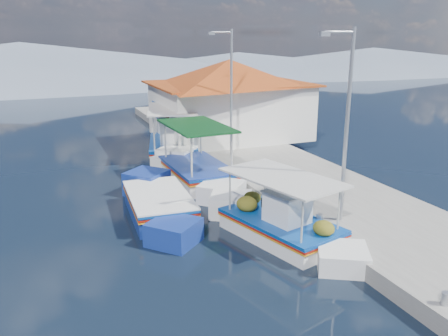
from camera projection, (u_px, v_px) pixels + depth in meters
name	position (u px, v px, depth m)	size (l,w,h in m)	color
ground	(235.00, 292.00, 11.85)	(160.00, 160.00, 0.00)	black
quay	(308.00, 186.00, 19.26)	(5.00, 44.00, 0.50)	gray
bollards	(271.00, 188.00, 17.72)	(0.20, 17.20, 0.30)	#A5A8AD
main_caique	(280.00, 224.00, 14.92)	(3.20, 6.75, 2.30)	white
caique_green_canopy	(196.00, 172.00, 20.56)	(2.43, 7.57, 2.83)	white
caique_blue_hull	(158.00, 206.00, 16.82)	(2.31, 6.90, 1.23)	navy
caique_far	(172.00, 146.00, 24.84)	(3.74, 7.85, 2.85)	white
harbor_building	(229.00, 97.00, 26.66)	(10.49, 10.49, 4.40)	white
lamp_post_near	(345.00, 118.00, 14.19)	(1.21, 0.14, 6.00)	#A5A8AD
lamp_post_far	(229.00, 87.00, 22.19)	(1.21, 0.14, 6.00)	#A5A8AD
mountain_ridge	(114.00, 65.00, 63.41)	(171.40, 96.00, 5.50)	slate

